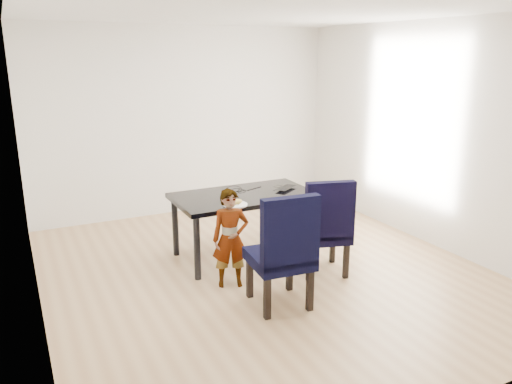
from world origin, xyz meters
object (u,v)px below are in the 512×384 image
dining_table (245,225)px  chair_left (279,249)px  laptop (282,188)px  plate (235,205)px  chair_right (322,225)px  child (230,239)px

dining_table → chair_left: (-0.21, -1.21, 0.18)m
chair_left → laptop: bearing=65.1°
laptop → dining_table: bearing=-32.1°
plate → laptop: 0.86m
plate → chair_right: bearing=-27.5°
chair_right → chair_left: bearing=-134.9°
chair_left → child: chair_left is taller
chair_right → child: chair_right is taller
chair_left → laptop: 1.44m
laptop → plate: bearing=-8.4°
chair_left → laptop: chair_left is taller
chair_left → chair_right: (0.77, 0.43, -0.03)m
child → chair_right: bearing=10.7°
dining_table → child: (-0.46, -0.65, 0.13)m
dining_table → plate: 0.58m
chair_right → plate: bearing=168.1°
chair_right → laptop: (-0.05, 0.79, 0.23)m
dining_table → laptop: laptop is taller
plate → dining_table: bearing=52.3°
dining_table → chair_left: size_ratio=1.43×
laptop → chair_right: bearing=60.2°
plate → laptop: laptop is taller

